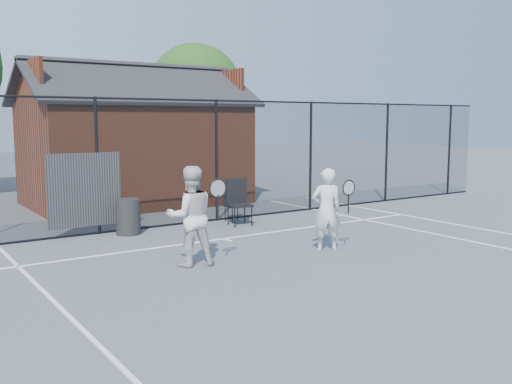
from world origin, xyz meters
TOP-DOWN VIEW (x-y plane):
  - ground at (0.00, 0.00)m, footprint 80.00×80.00m
  - court_lines at (0.00, -1.32)m, footprint 11.02×18.00m
  - fence at (-0.30, 5.00)m, footprint 22.04×3.00m
  - clubhouse at (0.50, 9.00)m, footprint 6.50×4.36m
  - tree_right at (5.50, 14.50)m, footprint 3.97×3.97m
  - player_front at (1.06, 0.95)m, footprint 0.77×0.62m
  - player_back at (-1.60, 1.42)m, footprint 1.00×0.84m
  - chair_left at (1.11, 4.11)m, footprint 0.61×0.63m
  - chair_right at (1.28, 4.60)m, footprint 0.44×0.46m
  - waste_bin at (-1.48, 4.60)m, footprint 0.65×0.65m

SIDE VIEW (x-z plane):
  - ground at x=0.00m, z-range 0.00..0.00m
  - court_lines at x=0.00m, z-range 0.00..0.01m
  - waste_bin at x=-1.48m, z-range 0.00..0.78m
  - chair_right at x=1.28m, z-range 0.00..0.89m
  - chair_left at x=1.11m, z-range 0.00..1.08m
  - player_front at x=1.06m, z-range 0.00..1.60m
  - player_back at x=-1.60m, z-range 0.00..1.73m
  - fence at x=-0.30m, z-range -0.05..2.95m
  - clubhouse at x=0.50m, z-range -0.49..3.70m
  - tree_right at x=5.50m, z-range 0.86..6.56m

